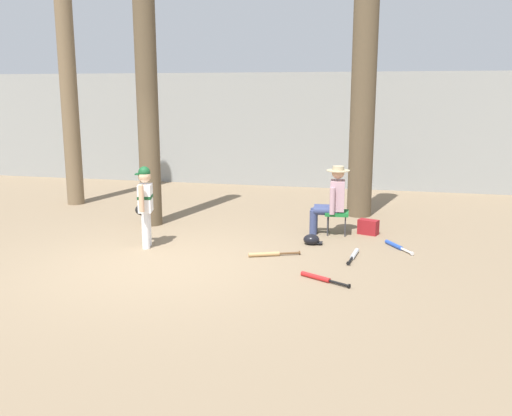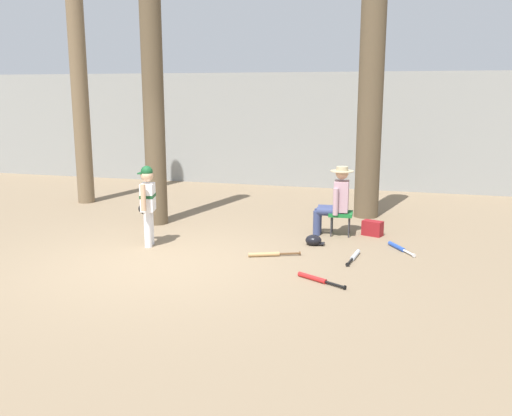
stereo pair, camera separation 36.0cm
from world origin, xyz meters
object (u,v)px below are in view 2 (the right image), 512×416
Objects in this scene: folding_stool at (341,215)px; tree_far_left at (78,63)px; bat_red_barrel at (316,279)px; tree_near_player at (153,80)px; bat_aluminum_silver at (354,256)px; bat_wood_tan at (268,254)px; batting_helmet_black at (314,240)px; young_ballplayer at (147,200)px; bat_blue_youth at (399,247)px; handbag_beside_stool at (372,228)px; tree_behind_spectator at (370,114)px; seated_spectator at (335,199)px.

folding_stool is 0.06× the size of tree_far_left.
tree_near_player is at bearing 144.45° from bat_red_barrel.
bat_wood_tan is at bearing -168.46° from bat_aluminum_silver.
batting_helmet_black is at bearing 100.95° from bat_red_barrel.
bat_blue_youth is at bearing 12.15° from young_ballplayer.
tree_near_player reaches higher than batting_helmet_black.
young_ballplayer is 1.71× the size of bat_wood_tan.
bat_wood_tan is at bearing -129.96° from handbag_beside_stool.
tree_behind_spectator reaches higher than bat_blue_youth.
tree_behind_spectator reaches higher than seated_spectator.
folding_stool is at bearing 27.46° from young_ballplayer.
handbag_beside_stool is 0.45× the size of bat_wood_tan.
tree_near_player is 4.14m from folding_stool.
folding_stool is 0.56× the size of bat_wood_tan.
tree_behind_spectator is 3.56m from bat_aluminum_silver.
bat_aluminum_silver is (0.48, -1.32, -0.61)m from seated_spectator.
batting_helmet_black is at bearing 16.26° from young_ballplayer.
bat_blue_youth is at bearing 61.49° from bat_red_barrel.
young_ballplayer is 4.19× the size of batting_helmet_black.
seated_spectator is 1.57× the size of bat_wood_tan.
batting_helmet_black is at bearing -176.04° from bat_blue_youth.
seated_spectator is at bearing 149.17° from bat_blue_youth.
tree_near_player is at bearing 161.51° from bat_aluminum_silver.
tree_behind_spectator is 6.14× the size of bat_wood_tan.
batting_helmet_black reaches higher than bat_aluminum_silver.
bat_wood_tan is at bearing -30.89° from tree_far_left.
tree_far_left reaches higher than bat_red_barrel.
seated_spectator is 3.86× the size of batting_helmet_black.
handbag_beside_stool is at bearing 78.45° from bat_red_barrel.
tree_behind_spectator is 6.27m from tree_far_left.
seated_spectator is 6.41m from tree_far_left.
tree_far_left is (-6.42, 1.28, 2.90)m from handbag_beside_stool.
tree_behind_spectator is 3.59× the size of young_ballplayer.
folding_stool is 0.88m from batting_helmet_black.
handbag_beside_stool is (0.24, -1.51, -1.90)m from tree_behind_spectator.
bat_blue_youth is (0.62, 0.66, 0.00)m from bat_aluminum_silver.
tree_far_left reaches higher than handbag_beside_stool.
folding_stool reaches higher than bat_red_barrel.
tree_behind_spectator reaches higher than batting_helmet_black.
folding_stool is 0.35× the size of seated_spectator.
folding_stool is 0.64× the size of bat_blue_youth.
tree_near_player is 3.91m from seated_spectator.
tree_far_left reaches higher than bat_aluminum_silver.
tree_near_player is 4.82m from bat_aluminum_silver.
bat_wood_tan is at bearing -116.45° from seated_spectator.
tree_far_left is at bearing 168.70° from handbag_beside_stool.
tree_near_player is 4.55× the size of young_ballplayer.
handbag_beside_stool reaches higher than bat_red_barrel.
seated_spectator is at bearing 28.17° from young_ballplayer.
tree_behind_spectator is 4.66m from young_ballplayer.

